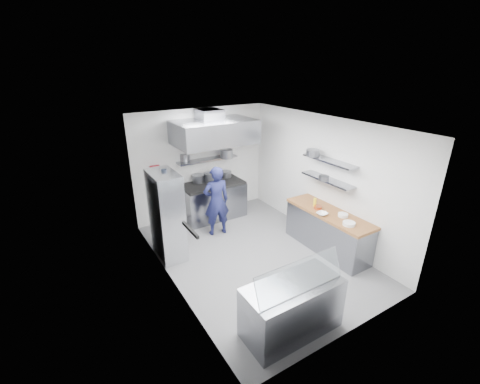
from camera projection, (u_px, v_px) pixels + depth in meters
floor at (255, 255)px, 6.86m from camera, size 5.00×5.00×0.00m
ceiling at (257, 123)px, 5.80m from camera, size 5.00×5.00×0.00m
wall_back at (202, 163)px, 8.31m from camera, size 3.60×2.80×0.02m
wall_front at (359, 255)px, 4.36m from camera, size 3.60×2.80×0.02m
wall_left at (168, 216)px, 5.46m from camera, size 2.80×5.00×0.02m
wall_right at (322, 179)px, 7.20m from camera, size 2.80×5.00×0.02m
gas_range at (213, 201)px, 8.40m from camera, size 1.60×0.80×0.90m
cooktop at (213, 184)px, 8.21m from camera, size 1.57×0.78×0.06m
stock_pot_left at (198, 179)px, 8.21m from camera, size 0.31×0.31×0.20m
stock_pot_mid at (210, 177)px, 8.24m from camera, size 0.33×0.33×0.24m
stock_pot_right at (226, 174)px, 8.61m from camera, size 0.29×0.29×0.16m
over_range_shelf at (208, 160)px, 8.18m from camera, size 1.60×0.30×0.04m
shelf_pot_a at (185, 157)px, 7.99m from camera, size 0.24×0.24×0.18m
shelf_pot_b at (226, 154)px, 8.21m from camera, size 0.32×0.32×0.22m
extractor_hood at (214, 132)px, 7.56m from camera, size 1.90×1.15×0.55m
hood_duct at (210, 114)px, 7.59m from camera, size 0.55×0.55×0.24m
red_firebox at (155, 171)px, 7.65m from camera, size 0.22×0.10×0.26m
chef at (216, 201)px, 7.43m from camera, size 0.67×0.50×1.68m
wire_rack at (167, 216)px, 6.54m from camera, size 0.50×0.90×1.85m
rack_bin_a at (168, 223)px, 6.53m from camera, size 0.16×0.20×0.18m
rack_bin_b at (158, 192)px, 6.72m from camera, size 0.15×0.19×0.17m
rack_jar at (164, 174)px, 6.28m from camera, size 0.11×0.11×0.18m
knife_strip at (190, 230)px, 4.70m from camera, size 0.04×0.55×0.05m
prep_counter_base at (327, 232)px, 6.94m from camera, size 0.62×2.00×0.84m
prep_counter_top at (329, 213)px, 6.77m from camera, size 0.65×2.04×0.06m
plate_stack_a at (349, 224)px, 6.20m from camera, size 0.24×0.24×0.06m
plate_stack_b at (343, 215)px, 6.55m from camera, size 0.20×0.20×0.06m
copper_pan at (318, 207)px, 6.89m from camera, size 0.17×0.17×0.06m
squeeze_bottle at (315, 202)px, 7.00m from camera, size 0.06×0.06×0.18m
mixing_bowl at (322, 214)px, 6.61m from camera, size 0.24×0.24×0.05m
wall_shelf_lower at (327, 180)px, 6.85m from camera, size 0.30×1.30×0.04m
wall_shelf_upper at (329, 161)px, 6.69m from camera, size 0.30×1.30×0.04m
shelf_pot_c at (324, 178)px, 6.73m from camera, size 0.22×0.22×0.10m
shelf_pot_d at (313, 153)px, 6.93m from camera, size 0.29×0.29×0.14m
display_case at (292, 308)px, 4.79m from camera, size 1.50×0.70×0.85m
display_glass at (300, 277)px, 4.45m from camera, size 1.47×0.19×0.42m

